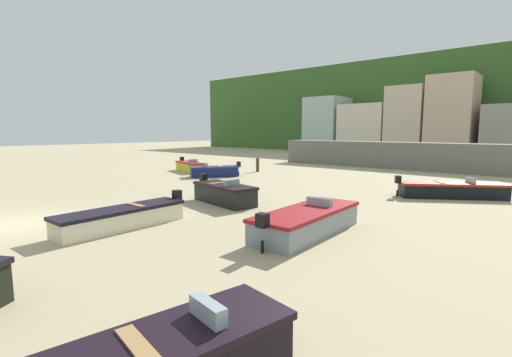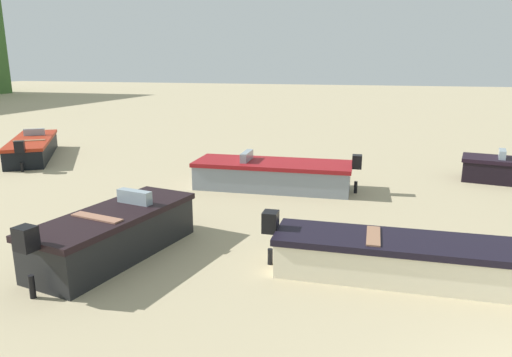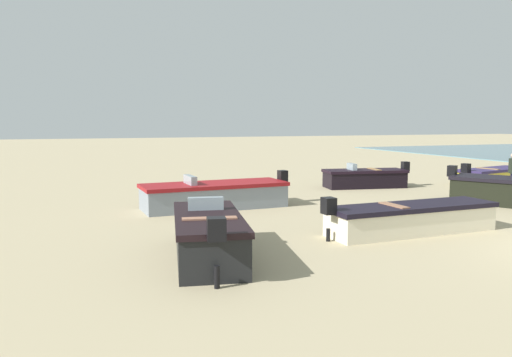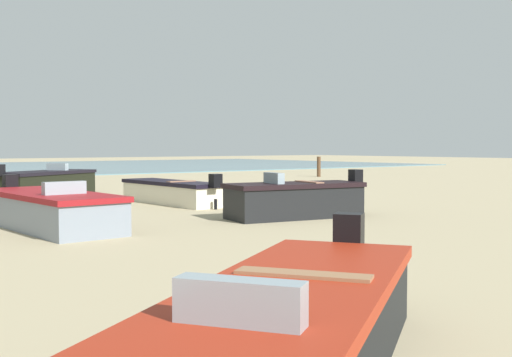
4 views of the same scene
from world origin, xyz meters
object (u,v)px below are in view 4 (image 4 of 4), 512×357
at_px(boat_black_1, 282,342).
at_px(boat_black_5, 295,200).
at_px(mooring_post_near_water, 319,167).
at_px(boat_cream_4, 172,192).
at_px(boat_black_2, 45,183).
at_px(boat_grey_0, 50,210).

bearing_deg(boat_black_1, boat_black_5, -74.99).
bearing_deg(mooring_post_near_water, boat_cream_4, 32.56).
height_order(boat_black_1, mooring_post_near_water, mooring_post_near_water).
distance_m(boat_black_1, boat_black_2, 21.12).
relative_size(boat_grey_0, mooring_post_near_water, 4.09).
bearing_deg(boat_black_1, boat_grey_0, -43.79).
bearing_deg(boat_black_5, mooring_post_near_water, -34.34).
height_order(boat_cream_4, mooring_post_near_water, mooring_post_near_water).
distance_m(boat_grey_0, boat_black_5, 6.16).
xyz_separation_m(boat_black_5, mooring_post_near_water, (-15.90, -16.01, 0.14)).
distance_m(boat_black_2, mooring_post_near_water, 19.06).
distance_m(boat_grey_0, boat_black_2, 10.38).
bearing_deg(boat_grey_0, mooring_post_near_water, -150.03).
bearing_deg(boat_black_5, boat_cream_4, 15.93).
height_order(boat_black_1, boat_cream_4, boat_black_1).
xyz_separation_m(boat_grey_0, boat_black_1, (1.94, 10.62, -0.02)).
height_order(boat_grey_0, mooring_post_near_water, mooring_post_near_water).
distance_m(boat_grey_0, mooring_post_near_water, 26.03).
bearing_deg(boat_black_5, boat_black_1, 148.91).
xyz_separation_m(boat_cream_4, boat_black_5, (-0.53, 5.53, 0.10)).
xyz_separation_m(boat_black_2, boat_cream_4, (-2.12, 6.11, -0.10)).
xyz_separation_m(boat_black_2, boat_black_5, (-2.65, 11.64, -0.00)).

